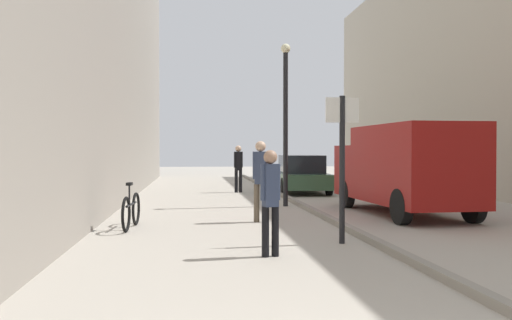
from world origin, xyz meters
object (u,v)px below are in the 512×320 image
at_px(pedestrian_main_foreground, 238,165).
at_px(bicycle_leaning, 131,211).
at_px(parked_car, 301,174).
at_px(pedestrian_mid_block, 261,175).
at_px(pedestrian_far_crossing, 270,195).
at_px(delivery_van, 403,167).
at_px(lamp_post, 286,113).
at_px(street_sign_post, 342,156).

height_order(pedestrian_main_foreground, bicycle_leaning, pedestrian_main_foreground).
bearing_deg(parked_car, pedestrian_mid_block, -104.13).
bearing_deg(pedestrian_far_crossing, parked_car, 61.22).
xyz_separation_m(pedestrian_far_crossing, delivery_van, (4.15, 5.03, 0.27)).
xyz_separation_m(pedestrian_mid_block, pedestrian_far_crossing, (-0.35, -4.03, -0.12)).
distance_m(pedestrian_far_crossing, delivery_van, 6.53).
height_order(lamp_post, bicycle_leaning, lamp_post).
bearing_deg(pedestrian_far_crossing, bicycle_leaning, 111.47).
bearing_deg(pedestrian_main_foreground, parked_car, 154.36).
bearing_deg(lamp_post, pedestrian_mid_block, -108.83).
bearing_deg(parked_car, bicycle_leaning, -117.55).
bearing_deg(lamp_post, delivery_van, -42.68).
distance_m(delivery_van, lamp_post, 3.88).
relative_size(pedestrian_main_foreground, street_sign_post, 0.70).
distance_m(delivery_van, bicycle_leaning, 6.89).
height_order(pedestrian_far_crossing, lamp_post, lamp_post).
relative_size(street_sign_post, bicycle_leaning, 1.47).
xyz_separation_m(lamp_post, bicycle_leaning, (-3.99, -4.15, -2.34)).
bearing_deg(bicycle_leaning, parked_car, 64.04).
height_order(pedestrian_mid_block, lamp_post, lamp_post).
bearing_deg(street_sign_post, pedestrian_main_foreground, -88.54).
height_order(parked_car, lamp_post, lamp_post).
bearing_deg(delivery_van, street_sign_post, -126.95).
relative_size(pedestrian_mid_block, bicycle_leaning, 1.05).
xyz_separation_m(pedestrian_main_foreground, delivery_van, (3.57, -7.79, 0.17)).
height_order(pedestrian_main_foreground, pedestrian_mid_block, pedestrian_mid_block).
relative_size(pedestrian_mid_block, lamp_post, 0.39).
bearing_deg(delivery_van, pedestrian_main_foreground, 111.92).
distance_m(pedestrian_mid_block, bicycle_leaning, 3.00).
height_order(pedestrian_mid_block, bicycle_leaning, pedestrian_mid_block).
distance_m(delivery_van, parked_car, 7.55).
xyz_separation_m(parked_car, bicycle_leaning, (-5.47, -9.17, -0.33)).
bearing_deg(pedestrian_mid_block, pedestrian_main_foreground, 106.41).
xyz_separation_m(pedestrian_mid_block, delivery_van, (3.80, 1.00, 0.15)).
distance_m(parked_car, bicycle_leaning, 10.68).
bearing_deg(parked_car, pedestrian_far_crossing, -100.25).
bearing_deg(bicycle_leaning, street_sign_post, -25.44).
relative_size(delivery_van, parked_car, 1.24).
height_order(pedestrian_main_foreground, street_sign_post, street_sign_post).
distance_m(parked_car, lamp_post, 5.61).
xyz_separation_m(pedestrian_mid_block, lamp_post, (1.17, 3.43, 1.65)).
distance_m(pedestrian_main_foreground, pedestrian_far_crossing, 12.84).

